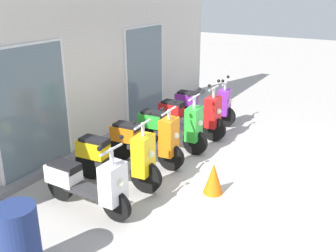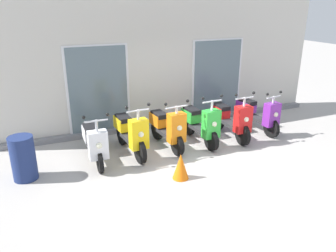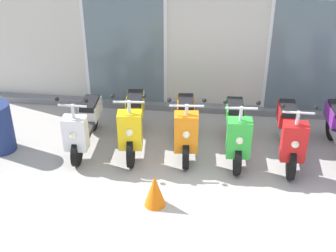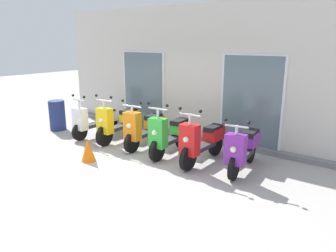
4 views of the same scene
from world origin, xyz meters
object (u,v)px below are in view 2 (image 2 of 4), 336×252
at_px(scooter_yellow, 131,133).
at_px(scooter_red, 231,119).
at_px(scooter_purple, 258,113).
at_px(scooter_green, 201,123).
at_px(trash_bin, 23,158).
at_px(scooter_white, 94,141).
at_px(traffic_cone, 181,166).
at_px(scooter_orange, 167,127).

distance_m(scooter_yellow, scooter_red, 2.61).
bearing_deg(scooter_purple, scooter_red, -173.29).
bearing_deg(scooter_green, trash_bin, -176.16).
relative_size(scooter_white, trash_bin, 1.78).
height_order(scooter_purple, traffic_cone, scooter_purple).
height_order(scooter_orange, scooter_red, scooter_red).
xyz_separation_m(scooter_purple, traffic_cone, (-2.95, -1.55, -0.24)).
height_order(scooter_yellow, traffic_cone, scooter_yellow).
distance_m(scooter_red, traffic_cone, 2.52).
bearing_deg(scooter_green, scooter_white, -179.37).
relative_size(trash_bin, traffic_cone, 1.70).
distance_m(scooter_red, trash_bin, 4.86).
relative_size(scooter_green, scooter_purple, 1.00).
bearing_deg(trash_bin, scooter_yellow, 7.91).
distance_m(scooter_purple, trash_bin, 5.77).
xyz_separation_m(scooter_white, scooter_purple, (4.35, 0.15, 0.03)).
xyz_separation_m(trash_bin, traffic_cone, (2.80, -1.16, -0.18)).
bearing_deg(scooter_red, traffic_cone, -144.93).
bearing_deg(traffic_cone, scooter_white, 135.06).
bearing_deg(trash_bin, traffic_cone, -22.40).
bearing_deg(scooter_yellow, scooter_green, -1.44).
bearing_deg(scooter_yellow, scooter_orange, 0.89).
xyz_separation_m(scooter_purple, trash_bin, (-5.76, -0.39, -0.06)).
distance_m(scooter_white, traffic_cone, 1.99).
distance_m(scooter_orange, trash_bin, 3.16).
bearing_deg(scooter_orange, scooter_green, -3.91).
relative_size(scooter_white, scooter_yellow, 0.95).
relative_size(scooter_purple, traffic_cone, 3.04).
xyz_separation_m(scooter_yellow, scooter_purple, (3.51, 0.08, -0.01)).
bearing_deg(scooter_orange, trash_bin, -174.08).
bearing_deg(scooter_purple, scooter_white, -178.02).
relative_size(scooter_white, traffic_cone, 3.02).
xyz_separation_m(scooter_red, trash_bin, (-4.85, -0.28, -0.06)).
bearing_deg(scooter_white, trash_bin, -170.33).
bearing_deg(scooter_orange, scooter_yellow, -179.11).
xyz_separation_m(scooter_yellow, scooter_red, (2.61, -0.03, -0.01)).
xyz_separation_m(scooter_white, scooter_yellow, (0.84, 0.07, 0.04)).
distance_m(scooter_green, scooter_red, 0.87).
bearing_deg(scooter_yellow, scooter_white, -175.08).
height_order(scooter_yellow, scooter_red, same).
distance_m(scooter_green, traffic_cone, 1.87).
height_order(scooter_yellow, scooter_green, scooter_green).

